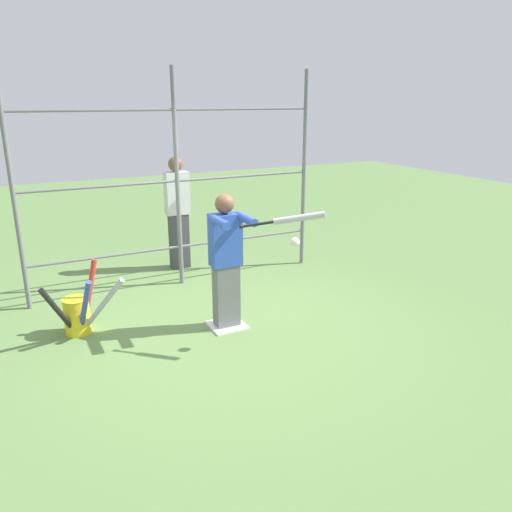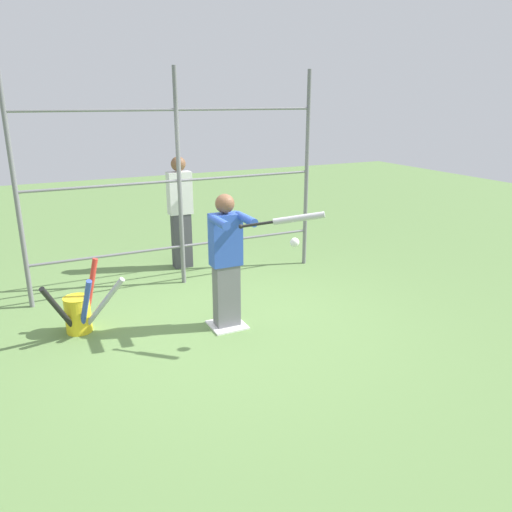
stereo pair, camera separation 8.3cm
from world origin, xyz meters
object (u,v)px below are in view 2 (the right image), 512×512
(baseball_bat_swinging, at_px, (291,219))
(batter, at_px, (226,258))
(bystander_behind_fence, at_px, (180,211))
(softball_in_flight, at_px, (295,242))
(bat_bucket, at_px, (80,312))

(baseball_bat_swinging, bearing_deg, batter, -59.77)
(batter, height_order, bystander_behind_fence, bystander_behind_fence)
(batter, xyz_separation_m, softball_in_flight, (-0.49, 0.66, 0.28))
(bystander_behind_fence, bearing_deg, bat_bucket, 44.58)
(batter, xyz_separation_m, baseball_bat_swinging, (-0.41, 0.71, 0.54))
(batter, relative_size, softball_in_flight, 16.13)
(baseball_bat_swinging, height_order, softball_in_flight, baseball_bat_swinging)
(batter, bearing_deg, softball_in_flight, 126.46)
(bystander_behind_fence, bearing_deg, softball_in_flight, 95.37)
(bystander_behind_fence, bearing_deg, batter, 84.84)
(bat_bucket, height_order, bystander_behind_fence, bystander_behind_fence)
(batter, height_order, baseball_bat_swinging, batter)
(softball_in_flight, distance_m, bat_bucket, 2.52)
(batter, height_order, bat_bucket, batter)
(softball_in_flight, bearing_deg, baseball_bat_swinging, 34.52)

